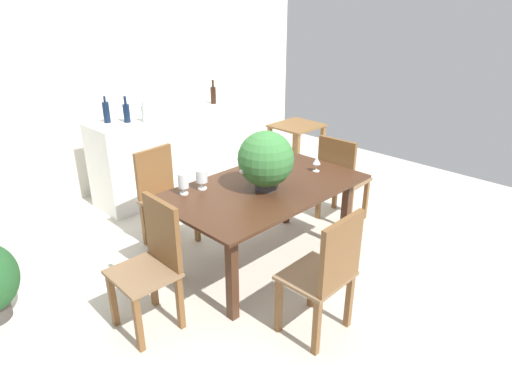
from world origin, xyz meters
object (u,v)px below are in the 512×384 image
Objects in this scene: flower_centerpiece at (266,160)px; crystal_vase_left at (183,182)px; chair_near_left at (328,271)px; wine_bottle_dark at (213,95)px; wine_bottle_amber at (106,112)px; side_table at (296,138)px; wine_glass at (317,161)px; crystal_vase_center_near at (202,177)px; dining_table at (264,197)px; chair_foot_end at (340,175)px; chair_far_left at (162,191)px; chair_head_end at (153,259)px; wine_bottle_clear at (144,113)px; wine_bottle_green at (126,112)px; kitchen_counter at (172,152)px.

crystal_vase_left is at bearing 143.04° from flower_centerpiece.
wine_bottle_dark is (1.50, 2.95, 0.56)m from chair_near_left.
side_table is (2.15, -0.92, -0.56)m from wine_bottle_amber.
crystal_vase_center_near is at bearing 156.94° from wine_glass.
crystal_vase_left reaches higher than side_table.
flower_centerpiece is at bearing -82.56° from wine_bottle_amber.
chair_near_left is 3.12m from wine_bottle_amber.
chair_foot_end is (1.15, -0.01, -0.12)m from dining_table.
chair_head_end reaches higher than chair_far_left.
crystal_vase_left is at bearing -82.73° from chair_near_left.
wine_bottle_amber is at bearing 140.32° from wine_bottle_clear.
chair_head_end is 0.87m from crystal_vase_center_near.
crystal_vase_left is at bearing -105.30° from wine_bottle_green.
chair_far_left is at bearing -115.20° from wine_bottle_clear.
crystal_vase_center_near is 0.09× the size of kitchen_counter.
kitchen_counter is at bearing 45.88° from chair_far_left.
chair_head_end is 3.38× the size of wine_bottle_amber.
chair_foot_end is 0.97× the size of chair_head_end.
chair_foot_end is at bearing -0.26° from dining_table.
flower_centerpiece is (0.36, -1.04, 0.49)m from chair_far_left.
flower_centerpiece is 2.16m from wine_bottle_amber.
chair_near_left is at bearing -116.98° from wine_bottle_dark.
wine_bottle_clear reaches higher than crystal_vase_left.
chair_near_left is 2.89m from wine_bottle_clear.
flower_centerpiece reaches higher than side_table.
dining_table is at bearing -101.85° from kitchen_counter.
crystal_vase_left is (-1.74, 0.36, 0.34)m from chair_foot_end.
wine_bottle_amber is at bearing 138.60° from wine_bottle_green.
dining_table is 1.07m from chair_near_left.
chair_foot_end reaches higher than side_table.
kitchen_counter is 0.96m from wine_bottle_amber.
crystal_vase_left is at bearing -121.76° from kitchen_counter.
wine_bottle_clear is (-0.61, 1.92, 0.23)m from wine_glass.
wine_bottle_amber reaches higher than wine_bottle_green.
crystal_vase_left is at bearing 124.56° from chair_head_end.
flower_centerpiece is 1.78× the size of wine_bottle_green.
flower_centerpiece is 2.00m from wine_bottle_green.
wine_bottle_clear is (0.40, 0.84, 0.56)m from chair_far_left.
dining_table is 1.16m from chair_head_end.
chair_far_left is 2.25m from side_table.
kitchen_counter is (1.01, 1.62, -0.38)m from crystal_vase_left.
chair_head_end is 7.00× the size of wine_glass.
chair_foot_end is at bearing -57.57° from wine_bottle_clear.
wine_glass is at bearing 88.66° from chair_head_end.
wine_bottle_clear is at bearing 74.69° from crystal_vase_center_near.
crystal_vase_center_near is 2.25m from wine_bottle_dark.
wine_bottle_clear is (0.31, -0.26, -0.02)m from wine_bottle_amber.
chair_near_left is at bearing -91.41° from wine_bottle_amber.
wine_bottle_dark reaches higher than flower_centerpiece.
crystal_vase_left is 2.57m from side_table.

